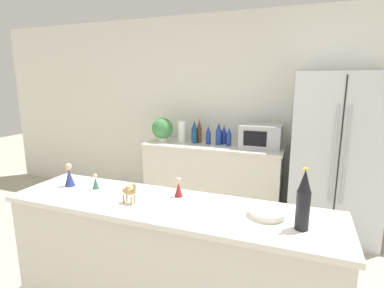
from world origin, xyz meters
The scene contains 20 objects.
wall_back centered at (0.00, 2.73, 1.27)m, with size 8.00×0.06×2.55m.
back_counter centered at (-0.32, 2.40, 0.45)m, with size 1.75×0.63×0.90m.
refrigerator centered at (1.09, 2.33, 0.89)m, with size 0.91×0.74×1.79m.
bar_counter centered at (-0.03, 0.42, 0.47)m, with size 2.14×0.55×0.93m.
potted_plant centered at (-1.01, 2.35, 1.07)m, with size 0.28×0.28×0.32m.
paper_towel_roll centered at (-0.76, 2.42, 1.04)m, with size 0.11×0.11×0.28m.
microwave centered at (0.27, 2.42, 1.04)m, with size 0.48×0.37×0.28m.
back_bottle_0 centered at (-0.25, 2.41, 1.04)m, with size 0.08×0.08×0.29m.
back_bottle_1 centered at (-0.20, 2.47, 1.02)m, with size 0.07×0.07×0.24m.
back_bottle_2 centered at (-0.57, 2.38, 1.05)m, with size 0.06×0.06×0.30m.
back_bottle_3 centered at (-0.39, 2.40, 1.02)m, with size 0.06×0.06×0.24m.
back_bottle_4 centered at (-0.11, 2.38, 1.02)m, with size 0.06×0.06×0.24m.
back_bottle_5 centered at (-0.61, 2.48, 1.03)m, with size 0.07×0.07×0.27m.
back_bottle_6 centered at (-0.53, 2.45, 1.05)m, with size 0.06×0.06×0.31m.
wine_bottle centered at (0.77, 0.38, 1.09)m, with size 0.07×0.07×0.33m.
fruit_bowl centered at (0.59, 0.47, 0.95)m, with size 0.22×0.22×0.05m.
camel_figurine centered at (-0.26, 0.35, 1.01)m, with size 0.12×0.07×0.14m.
wise_man_figurine_blue centered at (-0.85, 0.47, 1.00)m, with size 0.07×0.07×0.17m.
wise_man_figurine_crimson centered at (-0.01, 0.57, 0.99)m, with size 0.06×0.06×0.13m.
wise_man_figurine_purple centered at (-0.63, 0.49, 0.98)m, with size 0.05×0.05×0.11m.
Camera 1 is at (0.75, -1.18, 1.69)m, focal length 28.00 mm.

